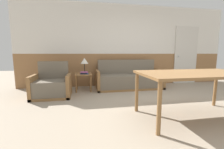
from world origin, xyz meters
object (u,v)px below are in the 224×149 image
Objects in this scene: armchair at (52,86)px; side_table at (83,77)px; dining_table at (195,77)px; table_lamp at (84,61)px; couch at (129,80)px.

side_table is at bearing 29.64° from armchair.
table_lamp is at bearing 128.28° from dining_table.
couch is 4.55× the size of table_lamp.
armchair reaches higher than dining_table.
side_table is (-1.40, -0.06, 0.14)m from couch.
couch is 1.12× the size of dining_table.
dining_table is (1.85, -2.21, 0.30)m from side_table.
dining_table reaches higher than side_table.
armchair is 0.50× the size of dining_table.
couch is at bearing -1.02° from table_lamp.
armchair is at bearing -166.61° from couch.
table_lamp reaches higher than dining_table.
couch reaches higher than dining_table.
couch is at bearing 101.14° from dining_table.
armchair is 0.92m from side_table.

